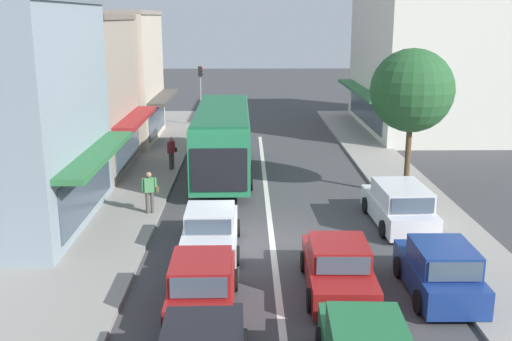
{
  "coord_description": "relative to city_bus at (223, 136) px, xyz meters",
  "views": [
    {
      "loc": [
        -0.86,
        -19.6,
        7.46
      ],
      "look_at": [
        -0.47,
        4.69,
        1.2
      ],
      "focal_mm": 42.0,
      "sensor_mm": 36.0,
      "label": 1
    }
  ],
  "objects": [
    {
      "name": "city_bus",
      "position": [
        0.0,
        0.0,
        0.0
      ],
      "size": [
        2.84,
        10.89,
        3.23
      ],
      "color": "#237A4C",
      "rests_on": "ground"
    },
    {
      "name": "shopfront_far_end",
      "position": [
        -8.16,
        8.03,
        2.02
      ],
      "size": [
        8.71,
        7.68,
        7.81
      ],
      "color": "beige",
      "rests_on": "ground"
    },
    {
      "name": "parked_wagon_kerb_second",
      "position": [
        6.74,
        -7.61,
        -1.14
      ],
      "size": [
        2.05,
        4.56,
        1.58
      ],
      "color": "silver",
      "rests_on": "ground"
    },
    {
      "name": "lane_centre_line",
      "position": [
        2.02,
        -4.81,
        -1.88
      ],
      "size": [
        0.2,
        28.0,
        0.01
      ],
      "primitive_type": "cube",
      "color": "silver",
      "rests_on": "ground"
    },
    {
      "name": "sedan_adjacent_lane_lead",
      "position": [
        -0.03,
        -9.96,
        -1.22
      ],
      "size": [
        1.92,
        4.21,
        1.47
      ],
      "color": "silver",
      "rests_on": "ground"
    },
    {
      "name": "hatchback_queue_gap_filler",
      "position": [
        -0.0,
        -14.16,
        -1.17
      ],
      "size": [
        1.84,
        3.71,
        1.54
      ],
      "color": "maroon",
      "rests_on": "ground"
    },
    {
      "name": "street_tree_right",
      "position": [
        7.99,
        -3.83,
        2.62
      ],
      "size": [
        3.45,
        3.45,
        6.24
      ],
      "color": "brown",
      "rests_on": "ground"
    },
    {
      "name": "ground_plane",
      "position": [
        2.02,
        -8.81,
        -1.88
      ],
      "size": [
        140.0,
        140.0,
        0.0
      ],
      "primitive_type": "plane",
      "color": "#3F3F42"
    },
    {
      "name": "pedestrian_with_handbag_near",
      "position": [
        -2.54,
        0.33,
        -0.81
      ],
      "size": [
        0.46,
        0.63,
        1.63
      ],
      "color": "#4C4742",
      "rests_on": "sidewalk_left"
    },
    {
      "name": "sidewalk_left",
      "position": [
        -4.78,
        -2.81,
        -1.81
      ],
      "size": [
        5.2,
        44.0,
        0.14
      ],
      "primitive_type": "cube",
      "color": "gray",
      "rests_on": "ground"
    },
    {
      "name": "shopfront_mid_block",
      "position": [
        -8.16,
        0.38,
        1.89
      ],
      "size": [
        8.07,
        7.12,
        7.56
      ],
      "color": "gray",
      "rests_on": "ground"
    },
    {
      "name": "traffic_light_downstreet",
      "position": [
        -1.99,
        12.73,
        0.97
      ],
      "size": [
        0.33,
        0.24,
        4.2
      ],
      "color": "gray",
      "rests_on": "ground"
    },
    {
      "name": "pedestrian_browsing_midblock",
      "position": [
        -2.54,
        -6.48,
        -0.81
      ],
      "size": [
        0.65,
        0.37,
        1.63
      ],
      "color": "#4C4742",
      "rests_on": "sidewalk_left"
    },
    {
      "name": "kerb_right",
      "position": [
        8.22,
        -2.81,
        -1.82
      ],
      "size": [
        2.8,
        44.0,
        0.12
      ],
      "primitive_type": "cube",
      "color": "gray",
      "rests_on": "ground"
    },
    {
      "name": "building_right_far",
      "position": [
        13.5,
        11.72,
        2.71
      ],
      "size": [
        9.68,
        13.36,
        9.19
      ],
      "color": "silver",
      "rests_on": "ground"
    },
    {
      "name": "sedan_adjacent_lane_trail",
      "position": [
        3.69,
        -12.99,
        -1.22
      ],
      "size": [
        1.98,
        4.24,
        1.47
      ],
      "color": "maroon",
      "rests_on": "ground"
    },
    {
      "name": "parked_hatchback_kerb_front",
      "position": [
        6.43,
        -13.34,
        -1.17
      ],
      "size": [
        1.84,
        3.71,
        1.54
      ],
      "color": "navy",
      "rests_on": "ground"
    }
  ]
}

